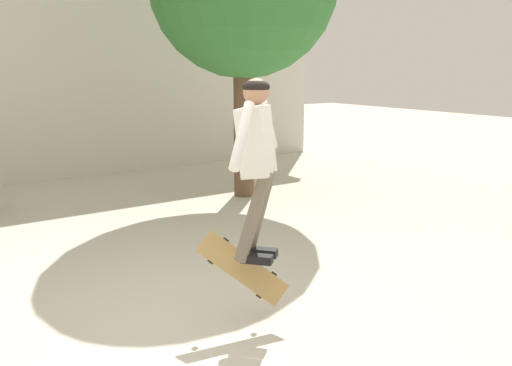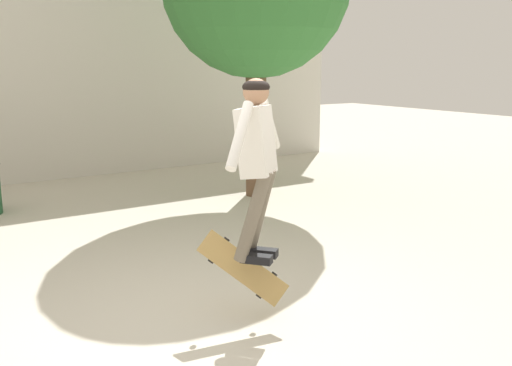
{
  "view_description": "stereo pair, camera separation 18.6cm",
  "coord_description": "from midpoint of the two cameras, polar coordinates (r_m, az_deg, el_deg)",
  "views": [
    {
      "loc": [
        -2.17,
        -3.92,
        2.19
      ],
      "look_at": [
        0.46,
        -0.21,
        1.23
      ],
      "focal_mm": 40.0,
      "sensor_mm": 36.0,
      "label": 1
    },
    {
      "loc": [
        -2.01,
        -4.03,
        2.19
      ],
      "look_at": [
        0.46,
        -0.21,
        1.23
      ],
      "focal_mm": 40.0,
      "sensor_mm": 36.0,
      "label": 2
    }
  ],
  "objects": [
    {
      "name": "skateboard_flipping",
      "position": [
        4.89,
        -0.22,
        -8.5
      ],
      "size": [
        0.65,
        0.48,
        0.64
      ],
      "rotation": [
        0.0,
        0.0,
        -0.72
      ],
      "color": "#AD894C"
    },
    {
      "name": "building_backdrop",
      "position": [
        11.42,
        -22.96,
        10.9
      ],
      "size": [
        14.85,
        0.52,
        5.27
      ],
      "color": "beige",
      "rests_on": "ground_plane"
    },
    {
      "name": "ground_plane",
      "position": [
        5.0,
        -4.79,
        -14.18
      ],
      "size": [
        40.0,
        40.0,
        0.0
      ],
      "primitive_type": "plane",
      "color": "beige"
    },
    {
      "name": "skater",
      "position": [
        4.6,
        1.17,
        3.03
      ],
      "size": [
        1.03,
        0.87,
        1.5
      ],
      "rotation": [
        0.0,
        0.0,
        -0.88
      ],
      "color": "silver"
    }
  ]
}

